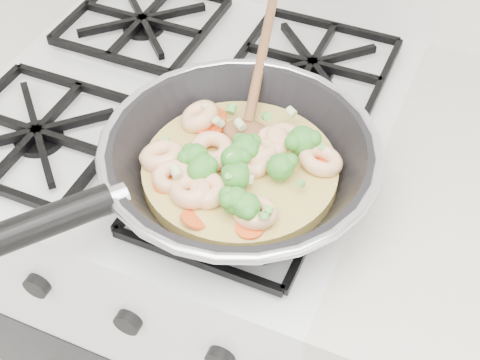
% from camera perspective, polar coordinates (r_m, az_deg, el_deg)
% --- Properties ---
extents(stove, '(0.60, 0.60, 0.92)m').
position_cam_1_polar(stove, '(1.35, -3.68, -8.10)').
color(stove, white).
rests_on(stove, ground).
extents(skillet, '(0.39, 0.57, 0.10)m').
position_cam_1_polar(skillet, '(0.84, -0.30, 1.41)').
color(skillet, black).
rests_on(skillet, stove).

